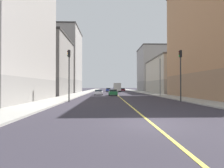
# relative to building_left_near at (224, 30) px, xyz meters

# --- Properties ---
(ground_plane) EXTENTS (400.00, 400.00, 0.00)m
(ground_plane) POSITION_rel_building_left_near_xyz_m (-16.45, -18.43, -11.02)
(ground_plane) COLOR #2F2C35
(ground_plane) RESTS_ON ground
(sidewalk_left) EXTENTS (3.69, 168.00, 0.15)m
(sidewalk_left) POSITION_rel_building_left_near_xyz_m (-6.96, 30.57, -10.94)
(sidewalk_left) COLOR #9E9B93
(sidewalk_left) RESTS_ON ground
(sidewalk_right) EXTENTS (3.69, 168.00, 0.15)m
(sidewalk_right) POSITION_rel_building_left_near_xyz_m (-25.94, 30.57, -10.94)
(sidewalk_right) COLOR #9E9B93
(sidewalk_right) RESTS_ON ground
(lane_center_stripe) EXTENTS (0.16, 154.00, 0.01)m
(lane_center_stripe) POSITION_rel_building_left_near_xyz_m (-16.45, 30.57, -11.01)
(lane_center_stripe) COLOR #E5D14C
(lane_center_stripe) RESTS_ON ground
(building_left_near) EXTENTS (10.53, 24.57, 22.02)m
(building_left_near) POSITION_rel_building_left_near_xyz_m (0.00, 0.00, 0.00)
(building_left_near) COLOR #8F6B4F
(building_left_near) RESTS_ON ground
(building_left_mid) EXTENTS (10.53, 19.80, 10.27)m
(building_left_mid) POSITION_rel_building_left_near_xyz_m (0.00, 24.21, -5.87)
(building_left_mid) COLOR #9D9688
(building_left_mid) RESTS_ON ground
(building_left_far) EXTENTS (10.53, 15.04, 17.99)m
(building_left_far) POSITION_rel_building_left_near_xyz_m (0.00, 45.22, -2.02)
(building_left_far) COLOR gray
(building_left_far) RESTS_ON ground
(building_right_midblock) EXTENTS (10.53, 14.78, 13.27)m
(building_right_midblock) POSITION_rel_building_left_near_xyz_m (-32.90, 13.09, -4.37)
(building_right_midblock) COLOR slate
(building_right_midblock) RESTS_ON ground
(building_right_distant) EXTENTS (10.53, 14.57, 20.50)m
(building_right_distant) POSITION_rel_building_left_near_xyz_m (-32.90, 30.09, -0.76)
(building_right_distant) COLOR gray
(building_right_distant) RESTS_ON ground
(traffic_light_left_near) EXTENTS (0.40, 0.32, 6.72)m
(traffic_light_left_near) POSITION_rel_building_left_near_xyz_m (-9.22, -4.96, -6.73)
(traffic_light_left_near) COLOR #2D2D2D
(traffic_light_left_near) RESTS_ON ground
(traffic_light_right_near) EXTENTS (0.40, 0.32, 6.66)m
(traffic_light_right_near) POSITION_rel_building_left_near_xyz_m (-23.71, -4.96, -6.76)
(traffic_light_right_near) COLOR #2D2D2D
(traffic_light_right_near) RESTS_ON ground
(street_lamp_left_near) EXTENTS (0.36, 0.36, 7.71)m
(street_lamp_left_near) POSITION_rel_building_left_near_xyz_m (-8.21, 7.27, -6.24)
(street_lamp_left_near) COLOR #4C4C51
(street_lamp_left_near) RESTS_ON ground
(car_maroon) EXTENTS (1.87, 4.18, 1.24)m
(car_maroon) POSITION_rel_building_left_near_xyz_m (-11.99, 48.24, -10.40)
(car_maroon) COLOR maroon
(car_maroon) RESTS_ON ground
(car_white) EXTENTS (1.85, 4.40, 1.23)m
(car_white) POSITION_rel_building_left_near_xyz_m (-20.72, 13.40, -10.41)
(car_white) COLOR white
(car_white) RESTS_ON ground
(car_orange) EXTENTS (2.07, 4.27, 1.20)m
(car_orange) POSITION_rel_building_left_near_xyz_m (-15.20, 47.63, -10.42)
(car_orange) COLOR orange
(car_orange) RESTS_ON ground
(car_blue) EXTENTS (1.91, 4.33, 1.33)m
(car_blue) POSITION_rel_building_left_near_xyz_m (-18.22, 42.74, -10.37)
(car_blue) COLOR #23389E
(car_blue) RESTS_ON ground
(car_green) EXTENTS (1.91, 4.00, 1.33)m
(car_green) POSITION_rel_building_left_near_xyz_m (-17.50, 11.01, -10.37)
(car_green) COLOR #1E6B38
(car_green) RESTS_ON ground
(box_truck) EXTENTS (2.50, 7.38, 3.13)m
(box_truck) POSITION_rel_building_left_near_xyz_m (-15.18, 35.60, -9.36)
(box_truck) COLOR navy
(box_truck) RESTS_ON ground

